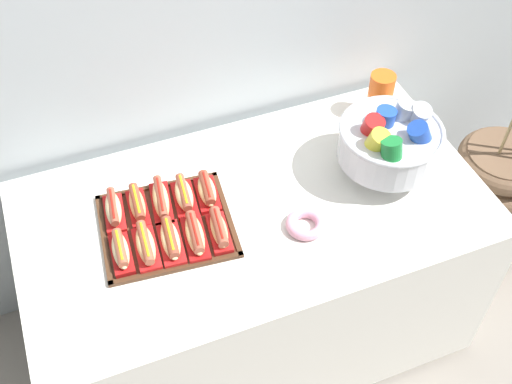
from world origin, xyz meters
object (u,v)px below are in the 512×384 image
object	(u,v)px
hot_dog_4	(219,230)
hot_dog_9	(207,191)
punch_bowl	(390,141)
hot_dog_6	(138,205)
hot_dog_0	(121,251)
cup_stack	(380,95)
donut	(306,224)
serving_tray	(167,226)
hot_dog_3	(195,235)
hot_dog_5	(114,210)
hot_dog_8	(184,196)
hot_dog_1	(146,246)
buffet_table	(254,272)
floor_vase	(488,200)
hot_dog_2	(171,240)
hot_dog_7	(161,200)

from	to	relation	value
hot_dog_4	hot_dog_9	world-z (taller)	hot_dog_9
hot_dog_9	punch_bowl	xyz separation A→B (m)	(0.60, -0.10, 0.10)
hot_dog_6	hot_dog_0	bearing A→B (deg)	-120.11
cup_stack	donut	bearing A→B (deg)	-139.68
serving_tray	hot_dog_3	xyz separation A→B (m)	(0.07, -0.09, 0.03)
hot_dog_5	hot_dog_8	size ratio (longest dim) A/B	1.00
hot_dog_1	donut	xyz separation A→B (m)	(0.49, -0.09, -0.02)
buffet_table	punch_bowl	distance (m)	0.69
buffet_table	hot_dog_6	bearing A→B (deg)	162.39
buffet_table	punch_bowl	xyz separation A→B (m)	(0.47, -0.01, 0.50)
floor_vase	hot_dog_3	size ratio (longest dim) A/B	6.30
hot_dog_8	cup_stack	bearing A→B (deg)	11.85
hot_dog_2	hot_dog_6	world-z (taller)	hot_dog_6
buffet_table	cup_stack	xyz separation A→B (m)	(0.59, 0.26, 0.45)
hot_dog_1	donut	bearing A→B (deg)	-10.06
floor_vase	hot_dog_2	bearing A→B (deg)	-174.65
cup_stack	hot_dog_6	bearing A→B (deg)	-170.86
hot_dog_3	hot_dog_6	xyz separation A→B (m)	(-0.13, 0.18, 0.00)
hot_dog_3	hot_dog_6	world-z (taller)	hot_dog_6
hot_dog_5	cup_stack	world-z (taller)	cup_stack
hot_dog_6	hot_dog_9	bearing A→B (deg)	-5.66
serving_tray	cup_stack	world-z (taller)	cup_stack
hot_dog_2	hot_dog_0	bearing A→B (deg)	174.34
hot_dog_7	hot_dog_4	bearing A→B (deg)	-53.39
serving_tray	hot_dog_5	xyz separation A→B (m)	(-0.14, 0.10, 0.03)
hot_dog_5	hot_dog_9	bearing A→B (deg)	-5.66
hot_dog_3	hot_dog_5	xyz separation A→B (m)	(-0.21, 0.19, 0.00)
buffet_table	hot_dog_0	xyz separation A→B (m)	(-0.44, -0.05, 0.40)
hot_dog_5	donut	xyz separation A→B (m)	(0.54, -0.26, -0.02)
donut	hot_dog_9	bearing A→B (deg)	137.17
hot_dog_0	hot_dog_1	xyz separation A→B (m)	(0.07, -0.01, -0.00)
hot_dog_4	donut	bearing A→B (deg)	-13.72
hot_dog_2	hot_dog_8	distance (m)	0.18
hot_dog_3	donut	bearing A→B (deg)	-11.98
buffet_table	hot_dog_9	bearing A→B (deg)	144.90
hot_dog_1	hot_dog_4	xyz separation A→B (m)	(0.22, -0.02, 0.00)
hot_dog_3	hot_dog_9	distance (m)	0.18
serving_tray	hot_dog_9	bearing A→B (deg)	23.15
cup_stack	hot_dog_7	bearing A→B (deg)	-169.61
hot_dog_1	cup_stack	distance (m)	1.01
hot_dog_0	punch_bowl	bearing A→B (deg)	2.13
hot_dog_2	hot_dog_9	size ratio (longest dim) A/B	1.10
serving_tray	hot_dog_0	bearing A→B (deg)	-156.85
punch_bowl	hot_dog_2	bearing A→B (deg)	-176.35
hot_dog_3	punch_bowl	bearing A→B (deg)	4.66
hot_dog_4	hot_dog_8	xyz separation A→B (m)	(-0.06, 0.17, 0.00)
floor_vase	hot_dog_0	world-z (taller)	floor_vase
floor_vase	hot_dog_7	distance (m)	1.48
serving_tray	hot_dog_8	xyz separation A→B (m)	(0.08, 0.07, 0.03)
serving_tray	hot_dog_8	world-z (taller)	hot_dog_8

